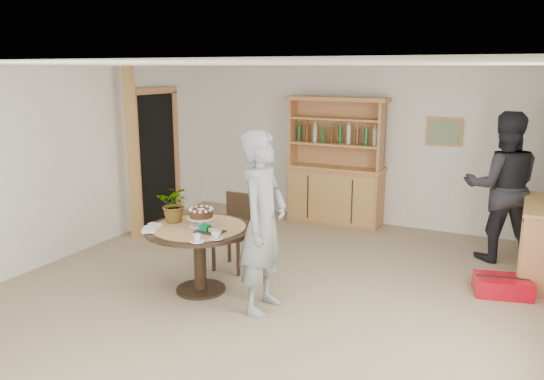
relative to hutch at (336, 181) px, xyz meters
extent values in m
plane|color=tan|center=(0.30, -3.24, -0.69)|extent=(7.00, 7.00, 0.00)
cube|color=white|center=(0.30, 0.26, 0.56)|extent=(6.00, 0.04, 2.50)
cube|color=white|center=(-2.70, -3.24, 0.56)|extent=(0.04, 7.00, 2.50)
cube|color=white|center=(0.30, -3.24, 1.81)|extent=(6.00, 7.00, 0.04)
cube|color=tan|center=(1.60, 0.23, 0.86)|extent=(0.52, 0.03, 0.42)
cube|color=#59724C|center=(1.60, 0.21, 0.86)|extent=(0.44, 0.02, 0.34)
cube|color=black|center=(-2.64, -1.24, 0.36)|extent=(0.10, 0.90, 2.10)
cube|color=tan|center=(-2.62, -1.74, 0.36)|extent=(0.12, 0.10, 2.10)
cube|color=tan|center=(-2.62, -0.74, 0.36)|extent=(0.12, 0.10, 2.10)
cube|color=tan|center=(-2.62, -1.24, 1.44)|extent=(0.12, 1.10, 0.10)
cube|color=tan|center=(-2.40, -2.04, 0.56)|extent=(0.12, 0.12, 2.50)
cube|color=tan|center=(0.00, 0.00, -0.24)|extent=(1.50, 0.50, 0.90)
cube|color=tan|center=(0.00, 0.00, 0.23)|extent=(1.56, 0.54, 0.04)
cube|color=tan|center=(0.00, 0.10, 0.78)|extent=(1.50, 0.04, 1.06)
cube|color=tan|center=(-0.73, -0.05, 0.78)|extent=(0.04, 0.34, 1.06)
cube|color=tan|center=(0.73, -0.05, 0.78)|extent=(0.04, 0.34, 1.06)
cube|color=tan|center=(0.00, -0.05, 0.61)|extent=(1.44, 0.32, 0.03)
cube|color=tan|center=(0.00, -0.05, 1.01)|extent=(1.44, 0.32, 0.03)
cube|color=tan|center=(0.00, -0.05, 1.32)|extent=(1.62, 0.40, 0.06)
cylinder|color=#194C1E|center=(-0.56, -0.05, 0.77)|extent=(0.07, 0.07, 0.28)
cylinder|color=#4C2D14|center=(-0.40, -0.05, 0.77)|extent=(0.07, 0.07, 0.28)
cylinder|color=#B2BFB2|center=(-0.24, -0.05, 0.77)|extent=(0.07, 0.07, 0.28)
cylinder|color=#194C1E|center=(-0.08, -0.05, 0.77)|extent=(0.07, 0.07, 0.28)
cylinder|color=#4C2D14|center=(0.08, -0.05, 0.77)|extent=(0.07, 0.07, 0.28)
cylinder|color=#B2BFB2|center=(0.24, -0.05, 0.77)|extent=(0.07, 0.07, 0.28)
cylinder|color=#194C1E|center=(0.40, -0.05, 0.77)|extent=(0.07, 0.07, 0.28)
cylinder|color=#4C2D14|center=(0.56, -0.05, 0.77)|extent=(0.07, 0.07, 0.28)
cylinder|color=black|center=(-0.45, -3.28, 0.04)|extent=(1.20, 1.20, 0.04)
cylinder|color=black|center=(-0.45, -3.28, -0.33)|extent=(0.14, 0.14, 0.70)
cylinder|color=black|center=(-0.45, -3.28, -0.67)|extent=(0.56, 0.56, 0.03)
cylinder|color=tan|center=(-0.45, -3.28, 0.07)|extent=(1.04, 1.04, 0.01)
cube|color=black|center=(-0.45, -2.53, -0.24)|extent=(0.44, 0.44, 0.04)
cube|color=black|center=(-0.44, -2.34, 0.01)|extent=(0.42, 0.05, 0.46)
cube|color=black|center=(-0.44, -2.34, 0.23)|extent=(0.42, 0.06, 0.05)
cube|color=black|center=(-0.63, -2.70, -0.47)|extent=(0.03, 0.03, 0.44)
cube|color=black|center=(-0.27, -2.71, -0.47)|extent=(0.03, 0.03, 0.44)
cube|color=black|center=(-0.62, -2.34, -0.47)|extent=(0.03, 0.03, 0.44)
cube|color=black|center=(-0.26, -2.35, -0.47)|extent=(0.03, 0.03, 0.44)
cylinder|color=white|center=(-0.45, -3.23, 0.08)|extent=(0.28, 0.28, 0.01)
cylinder|color=white|center=(-0.45, -3.23, 0.12)|extent=(0.05, 0.05, 0.08)
cylinder|color=white|center=(-0.45, -3.23, 0.16)|extent=(0.30, 0.30, 0.01)
cylinder|color=#412312|center=(-0.45, -3.23, 0.21)|extent=(0.26, 0.26, 0.09)
cylinder|color=white|center=(-0.45, -3.23, 0.26)|extent=(0.08, 0.08, 0.01)
sphere|color=white|center=(-0.33, -3.23, 0.26)|extent=(0.04, 0.04, 0.04)
sphere|color=white|center=(-0.34, -3.17, 0.26)|extent=(0.04, 0.04, 0.04)
sphere|color=white|center=(-0.39, -3.12, 0.26)|extent=(0.04, 0.04, 0.04)
sphere|color=white|center=(-0.45, -3.11, 0.26)|extent=(0.04, 0.04, 0.04)
sphere|color=white|center=(-0.51, -3.12, 0.26)|extent=(0.04, 0.04, 0.04)
sphere|color=white|center=(-0.55, -3.17, 0.26)|extent=(0.04, 0.04, 0.04)
sphere|color=white|center=(-0.57, -3.23, 0.26)|extent=(0.04, 0.04, 0.04)
sphere|color=white|center=(-0.55, -3.29, 0.26)|extent=(0.04, 0.04, 0.04)
sphere|color=white|center=(-0.51, -3.33, 0.26)|extent=(0.04, 0.04, 0.04)
sphere|color=white|center=(-0.45, -3.35, 0.26)|extent=(0.04, 0.04, 0.04)
sphere|color=white|center=(-0.39, -3.33, 0.26)|extent=(0.04, 0.04, 0.04)
sphere|color=white|center=(-0.34, -3.29, 0.26)|extent=(0.04, 0.04, 0.04)
imported|color=#3F7233|center=(-0.80, -3.23, 0.28)|extent=(0.47, 0.44, 0.42)
cube|color=black|center=(-0.23, -3.40, 0.08)|extent=(0.30, 0.20, 0.01)
cube|color=#0B683B|center=(-0.29, -3.40, 0.11)|extent=(0.10, 0.10, 0.06)
cube|color=#0B683B|center=(-0.29, -3.40, 0.15)|extent=(0.11, 0.02, 0.01)
cylinder|color=silver|center=(-0.05, -3.56, 0.08)|extent=(0.15, 0.15, 0.01)
imported|color=silver|center=(-0.05, -3.56, 0.12)|extent=(0.10, 0.10, 0.08)
cylinder|color=silver|center=(-0.17, -3.73, 0.08)|extent=(0.15, 0.15, 0.01)
imported|color=silver|center=(-0.17, -3.73, 0.12)|extent=(0.08, 0.08, 0.07)
cube|color=white|center=(-0.90, -3.48, 0.09)|extent=(0.14, 0.08, 0.03)
cube|color=white|center=(-0.87, -3.60, 0.09)|extent=(0.16, 0.11, 0.03)
cube|color=white|center=(-0.81, -3.70, 0.09)|extent=(0.16, 0.14, 0.03)
imported|color=gray|center=(0.40, -3.38, 0.25)|extent=(0.47, 0.70, 1.88)
imported|color=black|center=(2.49, -0.68, 0.29)|extent=(1.10, 0.95, 1.95)
cube|color=red|center=(2.64, -1.89, -0.59)|extent=(0.68, 0.53, 0.20)
cube|color=black|center=(2.64, -1.89, -0.48)|extent=(0.55, 0.17, 0.01)
camera|label=1|loc=(2.75, -7.98, 1.78)|focal=35.00mm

